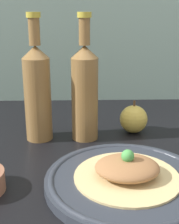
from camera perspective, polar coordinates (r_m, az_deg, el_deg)
ground_plane at (r=61.54cm, az=5.34°, el=-13.28°), size 180.00×110.00×4.00cm
plate at (r=57.33cm, az=6.81°, el=-12.33°), size 29.34×29.34×2.02cm
plated_food at (r=56.27cm, az=6.89°, el=-10.45°), size 18.88×18.88×5.38cm
cider_bottle_left at (r=73.85cm, az=-9.50°, el=3.86°), size 6.33×6.33×29.55cm
cider_bottle_right at (r=73.16cm, az=-0.88°, el=3.98°), size 6.33×6.33×29.55cm
apple at (r=79.99cm, az=8.06°, el=-1.29°), size 7.05×7.05×8.40cm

